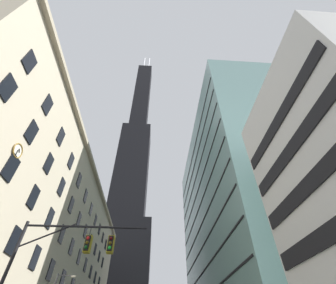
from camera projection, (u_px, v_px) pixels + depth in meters
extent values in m
cube|color=#BCAF93|center=(33.00, 245.00, 36.39)|extent=(14.72, 64.96, 27.25)
cube|color=tan|center=(97.00, 179.00, 45.50)|extent=(0.70, 64.96, 0.60)
cube|color=black|center=(14.00, 241.00, 19.49)|extent=(0.14, 1.40, 2.20)
cube|color=black|center=(35.00, 258.00, 23.17)|extent=(0.14, 1.40, 2.20)
cube|color=black|center=(51.00, 270.00, 26.84)|extent=(0.14, 1.40, 2.20)
cube|color=black|center=(62.00, 279.00, 30.51)|extent=(0.14, 1.40, 2.20)
cube|color=black|center=(11.00, 167.00, 18.66)|extent=(0.14, 1.40, 2.20)
cube|color=black|center=(33.00, 197.00, 22.33)|extent=(0.14, 1.40, 2.20)
cube|color=black|center=(50.00, 218.00, 26.01)|extent=(0.14, 1.40, 2.20)
cube|color=black|center=(62.00, 234.00, 29.68)|extent=(0.14, 1.40, 2.20)
cube|color=black|center=(71.00, 247.00, 33.35)|extent=(0.14, 1.40, 2.20)
cube|color=black|center=(79.00, 257.00, 37.03)|extent=(0.14, 1.40, 2.20)
cube|color=black|center=(85.00, 265.00, 40.70)|extent=(0.14, 1.40, 2.20)
cube|color=black|center=(91.00, 272.00, 44.37)|extent=(0.14, 1.40, 2.20)
cube|color=black|center=(95.00, 278.00, 48.05)|extent=(0.14, 1.40, 2.20)
cube|color=black|center=(99.00, 283.00, 51.72)|extent=(0.14, 1.40, 2.20)
cube|color=black|center=(7.00, 88.00, 17.83)|extent=(0.14, 1.40, 2.20)
cube|color=black|center=(32.00, 132.00, 21.50)|extent=(0.14, 1.40, 2.20)
cube|color=black|center=(49.00, 163.00, 25.18)|extent=(0.14, 1.40, 2.20)
cube|color=black|center=(61.00, 187.00, 28.85)|extent=(0.14, 1.40, 2.20)
cube|color=black|center=(71.00, 205.00, 32.52)|extent=(0.14, 1.40, 2.20)
cube|color=black|center=(79.00, 219.00, 36.20)|extent=(0.14, 1.40, 2.20)
cube|color=black|center=(85.00, 231.00, 39.87)|extent=(0.14, 1.40, 2.20)
cube|color=black|center=(91.00, 241.00, 43.54)|extent=(0.14, 1.40, 2.20)
cube|color=black|center=(95.00, 249.00, 47.22)|extent=(0.14, 1.40, 2.20)
cube|color=black|center=(99.00, 256.00, 50.89)|extent=(0.14, 1.40, 2.20)
cube|color=black|center=(102.00, 263.00, 54.56)|extent=(0.14, 1.40, 2.20)
cube|color=black|center=(30.00, 62.00, 20.67)|extent=(0.14, 1.40, 2.20)
cube|color=black|center=(47.00, 105.00, 24.35)|extent=(0.14, 1.40, 2.20)
cube|color=black|center=(61.00, 137.00, 28.02)|extent=(0.14, 1.40, 2.20)
cube|color=black|center=(71.00, 161.00, 31.69)|extent=(0.14, 1.40, 2.20)
cube|color=black|center=(79.00, 180.00, 35.37)|extent=(0.14, 1.40, 2.20)
cube|color=black|center=(86.00, 196.00, 39.04)|extent=(0.14, 1.40, 2.20)
cube|color=black|center=(91.00, 209.00, 42.71)|extent=(0.14, 1.40, 2.20)
cube|color=black|center=(95.00, 220.00, 46.39)|extent=(0.14, 1.40, 2.20)
cube|color=black|center=(99.00, 229.00, 50.06)|extent=(0.14, 1.40, 2.20)
cube|color=black|center=(103.00, 238.00, 53.73)|extent=(0.14, 1.40, 2.20)
cube|color=black|center=(106.00, 245.00, 57.41)|extent=(0.14, 1.40, 2.20)
torus|color=olive|center=(18.00, 151.00, 19.41)|extent=(0.12, 1.37, 1.37)
cylinder|color=silver|center=(17.00, 151.00, 19.41)|extent=(0.05, 1.18, 1.18)
cube|color=black|center=(19.00, 151.00, 19.56)|extent=(0.03, 0.30, 0.30)
cube|color=black|center=(17.00, 153.00, 19.22)|extent=(0.03, 0.13, 0.53)
cube|color=black|center=(118.00, 280.00, 84.69)|extent=(23.39, 23.39, 40.18)
cube|color=black|center=(132.00, 172.00, 118.06)|extent=(16.38, 16.38, 58.45)
cube|color=black|center=(142.00, 98.00, 162.57)|extent=(10.53, 10.53, 73.06)
cylinder|color=silver|center=(144.00, 64.00, 194.82)|extent=(1.20, 1.20, 22.55)
cylinder|color=silver|center=(149.00, 65.00, 195.02)|extent=(1.20, 1.20, 22.55)
cube|color=black|center=(334.00, 231.00, 12.12)|extent=(0.16, 12.38, 1.10)
cube|color=black|center=(310.00, 183.00, 14.16)|extent=(0.16, 12.38, 1.10)
cube|color=black|center=(293.00, 147.00, 16.19)|extent=(0.16, 12.38, 1.10)
cube|color=black|center=(279.00, 120.00, 18.22)|extent=(0.16, 12.38, 1.10)
cube|color=gray|center=(239.00, 214.00, 49.82)|extent=(18.14, 48.10, 46.33)
cube|color=black|center=(204.00, 270.00, 41.83)|extent=(0.12, 47.10, 0.24)
cube|color=black|center=(202.00, 248.00, 44.54)|extent=(0.12, 47.10, 0.24)
cube|color=black|center=(200.00, 228.00, 47.25)|extent=(0.12, 47.10, 0.24)
cube|color=black|center=(198.00, 210.00, 49.95)|extent=(0.12, 47.10, 0.24)
cube|color=black|center=(197.00, 194.00, 52.66)|extent=(0.12, 47.10, 0.24)
cube|color=black|center=(195.00, 179.00, 55.37)|extent=(0.12, 47.10, 0.24)
cube|color=black|center=(194.00, 166.00, 58.08)|extent=(0.12, 47.10, 0.24)
cube|color=black|center=(193.00, 154.00, 60.78)|extent=(0.12, 47.10, 0.24)
cylinder|color=black|center=(87.00, 227.00, 14.90)|extent=(7.88, 0.14, 0.14)
cylinder|color=black|center=(48.00, 235.00, 14.38)|extent=(3.24, 0.10, 1.63)
cylinder|color=black|center=(90.00, 231.00, 14.71)|extent=(0.04, 0.04, 0.60)
cube|color=black|center=(87.00, 243.00, 14.20)|extent=(0.30, 0.30, 0.90)
cube|color=olive|center=(88.00, 244.00, 14.32)|extent=(0.40, 0.40, 1.04)
sphere|color=red|center=(88.00, 238.00, 14.27)|extent=(0.20, 0.20, 0.20)
sphere|color=#4B3A08|center=(87.00, 242.00, 14.08)|extent=(0.20, 0.20, 0.20)
sphere|color=#083D10|center=(86.00, 247.00, 13.89)|extent=(0.20, 0.20, 0.20)
cylinder|color=black|center=(112.00, 232.00, 14.77)|extent=(0.04, 0.04, 0.60)
cube|color=black|center=(110.00, 244.00, 14.27)|extent=(0.30, 0.30, 0.90)
cube|color=olive|center=(111.00, 245.00, 14.39)|extent=(0.40, 0.40, 1.04)
sphere|color=#450808|center=(111.00, 238.00, 14.34)|extent=(0.20, 0.20, 0.20)
sphere|color=#4B3A08|center=(110.00, 243.00, 14.15)|extent=(0.20, 0.20, 0.20)
sphere|color=green|center=(109.00, 248.00, 13.96)|extent=(0.20, 0.20, 0.20)
cylinder|color=#47474C|center=(66.00, 275.00, 24.16)|extent=(1.72, 0.10, 0.10)
ellipsoid|color=#EFE5C6|center=(74.00, 277.00, 24.13)|extent=(0.56, 0.32, 0.24)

